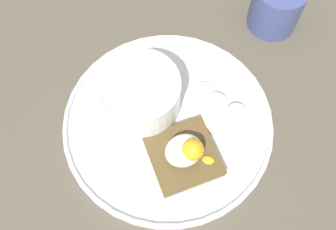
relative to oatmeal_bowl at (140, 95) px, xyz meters
The scene contains 10 objects.
ground_plane 7.16cm from the oatmeal_bowl, 121.47° to the left, with size 120.00×120.00×2.00cm, color brown.
plate 5.86cm from the oatmeal_bowl, 121.47° to the left, with size 30.47×30.47×1.60cm.
oatmeal_bowl is the anchor object (origin of this frame).
toast_slice 10.22cm from the oatmeal_bowl, 98.59° to the left, with size 10.05×10.05×1.64cm.
poached_egg 10.12cm from the oatmeal_bowl, 99.71° to the left, with size 6.01×5.58×3.82cm.
banana_slice_front 14.04cm from the oatmeal_bowl, 145.96° to the left, with size 3.98×3.93×1.78cm.
banana_slice_left 10.65cm from the oatmeal_bowl, 136.88° to the left, with size 4.59×4.58×1.72cm.
banana_slice_back 9.65cm from the oatmeal_bowl, 164.60° to the left, with size 4.44×4.48×1.35cm.
banana_slice_right 11.10cm from the oatmeal_bowl, 151.86° to the left, with size 5.00×5.04×1.65cm.
coffee_mug 26.78cm from the oatmeal_bowl, behind, with size 8.03×8.03×7.80cm.
Camera 1 is at (10.72, 19.93, 52.24)cm, focal length 40.00 mm.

